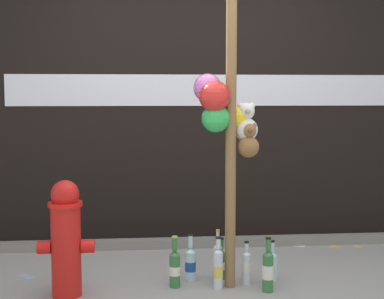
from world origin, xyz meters
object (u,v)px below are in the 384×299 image
(bottle_5, at_px, (273,265))
(bottle_3, at_px, (218,268))
(bottle_7, at_px, (246,266))
(bottle_4, at_px, (221,263))
(bottle_8, at_px, (190,263))
(bottle_0, at_px, (268,270))
(bottle_2, at_px, (218,262))
(bottle_6, at_px, (175,267))
(bottle_1, at_px, (269,266))
(fire_hydrant, at_px, (66,238))
(memorial_post, at_px, (228,81))

(bottle_5, bearing_deg, bottle_3, -160.36)
(bottle_5, relative_size, bottle_7, 0.95)
(bottle_4, relative_size, bottle_7, 0.99)
(bottle_5, xyz_separation_m, bottle_8, (-0.61, 0.06, 0.01))
(bottle_0, bearing_deg, bottle_5, 69.77)
(bottle_2, relative_size, bottle_6, 1.07)
(bottle_3, bearing_deg, bottle_1, 5.09)
(fire_hydrant, xyz_separation_m, bottle_4, (1.11, 0.26, -0.28))
(bottle_0, height_order, bottle_1, bottle_0)
(bottle_0, relative_size, bottle_4, 1.24)
(bottle_0, xyz_separation_m, bottle_5, (0.09, 0.25, -0.04))
(fire_hydrant, bearing_deg, bottle_1, 3.13)
(memorial_post, height_order, bottle_1, memorial_post)
(bottle_5, relative_size, bottle_8, 0.86)
(bottle_0, xyz_separation_m, bottle_1, (0.03, 0.13, -0.01))
(bottle_1, bearing_deg, bottle_2, 166.63)
(fire_hydrant, height_order, bottle_0, fire_hydrant)
(memorial_post, height_order, bottle_3, memorial_post)
(fire_hydrant, relative_size, bottle_2, 2.00)
(bottle_1, xyz_separation_m, bottle_4, (-0.32, 0.19, -0.02))
(bottle_5, distance_m, bottle_8, 0.61)
(memorial_post, bearing_deg, bottle_5, 16.69)
(bottle_1, bearing_deg, bottle_3, -174.91)
(fire_hydrant, xyz_separation_m, bottle_0, (1.39, -0.05, -0.25))
(bottle_0, height_order, bottle_4, bottle_0)
(bottle_0, height_order, bottle_6, bottle_0)
(bottle_1, bearing_deg, bottle_0, -104.69)
(bottle_4, xyz_separation_m, bottle_8, (-0.23, -0.01, 0.01))
(bottle_4, xyz_separation_m, bottle_7, (0.16, -0.14, 0.01))
(bottle_0, relative_size, bottle_2, 0.97)
(memorial_post, distance_m, bottle_3, 1.32)
(bottle_6, bearing_deg, bottle_8, 49.07)
(bottle_1, relative_size, bottle_3, 0.96)
(fire_hydrant, height_order, bottle_2, fire_hydrant)
(bottle_2, relative_size, bottle_5, 1.33)
(bottle_5, bearing_deg, memorial_post, -163.31)
(bottle_0, distance_m, bottle_7, 0.22)
(bottle_4, bearing_deg, bottle_1, -30.37)
(bottle_1, height_order, bottle_8, bottle_1)
(bottle_8, bearing_deg, bottle_6, -130.93)
(bottle_7, bearing_deg, memorial_post, -165.58)
(fire_hydrant, distance_m, bottle_1, 1.45)
(bottle_2, relative_size, bottle_4, 1.27)
(bottle_2, distance_m, bottle_7, 0.21)
(bottle_2, bearing_deg, bottle_8, 154.73)
(bottle_0, xyz_separation_m, bottle_6, (-0.64, 0.16, -0.01))
(memorial_post, bearing_deg, bottle_0, -28.20)
(fire_hydrant, bearing_deg, bottle_6, 8.25)
(memorial_post, bearing_deg, bottle_1, -2.38)
(bottle_2, distance_m, bottle_3, 0.12)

